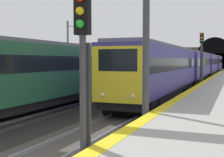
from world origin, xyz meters
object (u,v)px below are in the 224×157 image
Objects in this scene: train_adjacent_platform at (137,66)px; catenary_mast_far at (68,53)px; train_main_approaching at (202,65)px; railway_signal_mid at (202,56)px; railway_signal_near at (83,67)px.

catenary_mast_far reaches higher than train_adjacent_platform.
train_main_approaching is 24.25m from catenary_mast_far.
catenary_mast_far reaches higher than railway_signal_mid.
train_main_approaching is 44.60m from railway_signal_near.
railway_signal_mid reaches higher than train_adjacent_platform.
railway_signal_near reaches higher than train_main_approaching.
railway_signal_near is 25.94m from railway_signal_mid.
catenary_mast_far reaches higher than railway_signal_near.
catenary_mast_far is at bearing -149.12° from railway_signal_near.
train_adjacent_platform is 7.83m from catenary_mast_far.
railway_signal_near is at bearing 0.00° from railway_signal_mid.
train_adjacent_platform is 10.01× the size of railway_signal_mid.
railway_signal_mid reaches higher than railway_signal_near.
railway_signal_mid is at bearing -180.00° from railway_signal_near.
railway_signal_mid is 0.78× the size of catenary_mast_far.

